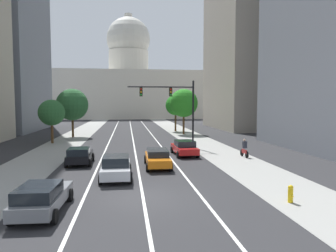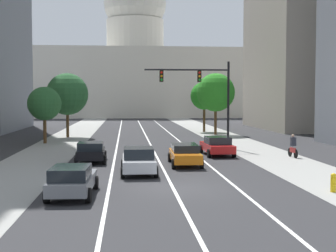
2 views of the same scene
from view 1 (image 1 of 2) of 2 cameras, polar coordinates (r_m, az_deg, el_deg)
ground_plane at (r=56.35m, az=-6.72°, el=-0.90°), size 400.00×400.00×0.00m
sidewalk_left at (r=51.95m, az=-16.15°, el=-1.47°), size 4.73×130.00×0.01m
sidewalk_right at (r=52.22m, az=2.82°, el=-1.28°), size 4.73×130.00×0.01m
lane_stripe_left at (r=41.49m, az=-10.71°, el=-2.77°), size 0.16×90.00×0.01m
lane_stripe_center at (r=41.44m, az=-6.41°, el=-2.74°), size 0.16×90.00×0.01m
lane_stripe_right at (r=41.61m, az=-2.12°, el=-2.68°), size 0.16×90.00×0.01m
capitol_building at (r=110.17m, az=-7.20°, el=7.22°), size 45.75×29.96×35.66m
car_orange at (r=24.55m, az=-1.94°, el=-5.82°), size 2.03×4.73×1.37m
car_red at (r=29.96m, az=3.04°, el=-3.97°), size 2.21×4.59×1.45m
car_silver at (r=21.10m, az=-9.52°, el=-7.41°), size 2.06×4.58×1.54m
car_gray at (r=15.55m, az=-22.14°, el=-12.04°), size 2.09×4.53×1.42m
car_black at (r=26.51m, az=-15.89°, el=-5.22°), size 2.09×4.11×1.42m
traffic_signal_mast at (r=34.26m, az=1.12°, el=4.57°), size 7.32×0.39×7.50m
fire_hydrant at (r=17.16m, az=21.59°, el=-11.48°), size 0.26×0.35×0.91m
cyclist at (r=29.62m, az=13.88°, el=-3.98°), size 0.38×1.70×1.72m
street_tree_near_left at (r=47.74m, az=-17.18°, el=3.77°), size 4.64×4.64×7.11m
street_tree_mid_left at (r=41.16m, az=-20.60°, el=2.29°), size 3.24×3.24×5.46m
street_tree_far_right at (r=50.16m, az=2.90°, el=4.22°), size 4.54×4.54×7.30m
street_tree_near_right at (r=55.06m, az=1.39°, el=3.82°), size 3.58×3.58×6.44m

